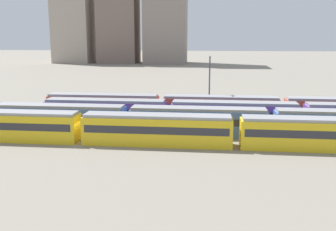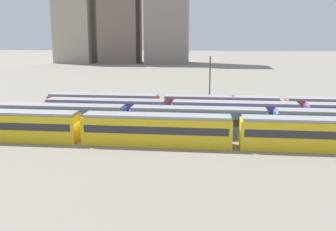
{
  "view_description": "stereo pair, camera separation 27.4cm",
  "coord_description": "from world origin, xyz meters",
  "px_view_note": "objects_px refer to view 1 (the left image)",
  "views": [
    {
      "loc": [
        16.96,
        -45.42,
        12.95
      ],
      "look_at": [
        10.89,
        7.8,
        2.04
      ],
      "focal_mm": 41.82,
      "sensor_mm": 36.0,
      "label": 1
    },
    {
      "loc": [
        17.23,
        -45.38,
        12.95
      ],
      "look_at": [
        10.89,
        7.8,
        2.04
      ],
      "focal_mm": 41.82,
      "sensor_mm": 36.0,
      "label": 2
    }
  ],
  "objects_px": {
    "catenary_pole_3": "(209,83)",
    "train_track_2": "(234,114)",
    "train_track_0": "(236,131)",
    "train_track_1": "(271,123)"
  },
  "relations": [
    {
      "from": "train_track_1",
      "to": "catenary_pole_3",
      "type": "xyz_separation_m",
      "value": [
        -8.14,
        13.29,
        3.53
      ]
    },
    {
      "from": "catenary_pole_3",
      "to": "train_track_2",
      "type": "bearing_deg",
      "value": -65.73
    },
    {
      "from": "train_track_2",
      "to": "train_track_1",
      "type": "bearing_deg",
      "value": -49.19
    },
    {
      "from": "train_track_0",
      "to": "catenary_pole_3",
      "type": "relative_size",
      "value": 7.65
    },
    {
      "from": "train_track_1",
      "to": "catenary_pole_3",
      "type": "bearing_deg",
      "value": 121.48
    },
    {
      "from": "train_track_0",
      "to": "catenary_pole_3",
      "type": "height_order",
      "value": "catenary_pole_3"
    },
    {
      "from": "train_track_2",
      "to": "catenary_pole_3",
      "type": "distance_m",
      "value": 9.55
    },
    {
      "from": "train_track_1",
      "to": "train_track_2",
      "type": "bearing_deg",
      "value": 130.81
    },
    {
      "from": "train_track_0",
      "to": "train_track_1",
      "type": "xyz_separation_m",
      "value": [
        4.72,
        5.2,
        0.0
      ]
    },
    {
      "from": "train_track_2",
      "to": "catenary_pole_3",
      "type": "height_order",
      "value": "catenary_pole_3"
    }
  ]
}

